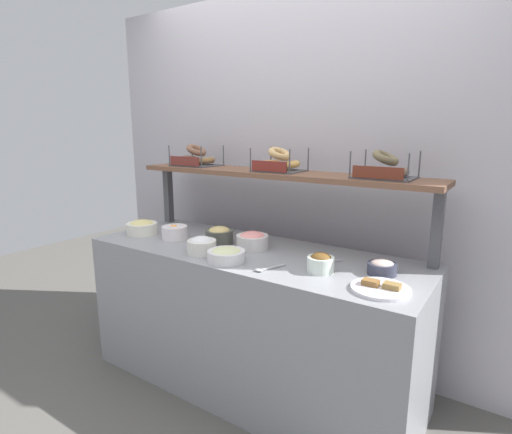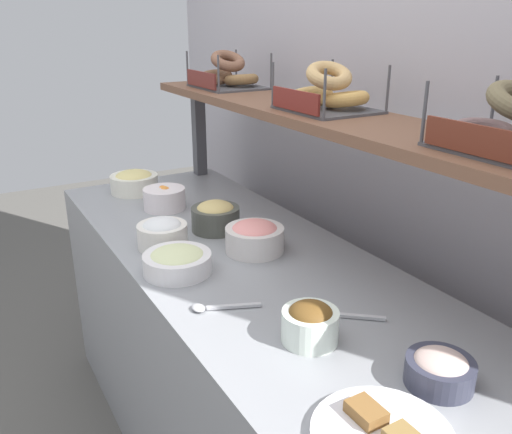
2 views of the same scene
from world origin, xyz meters
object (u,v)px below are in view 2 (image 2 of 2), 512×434
at_px(bowl_hummus, 216,216).
at_px(bagel_basket_sesame, 327,94).
at_px(bowl_chocolate_spread, 310,322).
at_px(bowl_tuna_salad, 440,369).
at_px(bowl_cream_cheese, 162,233).
at_px(bowl_fruit_salad, 164,198).
at_px(bowl_egg_salad, 134,181).
at_px(serving_spoon_near_plate, 337,314).
at_px(bagel_basket_cinnamon_raisin, 227,75).
at_px(serving_spoon_by_edge, 214,307).
at_px(bowl_scallion_spread, 178,261).
at_px(bowl_lox_spread, 255,237).

relative_size(bowl_hummus, bagel_basket_sesame, 0.61).
bearing_deg(bowl_chocolate_spread, bowl_tuna_salad, 27.65).
bearing_deg(bowl_chocolate_spread, bowl_cream_cheese, -171.73).
bearing_deg(bowl_fruit_salad, bowl_cream_cheese, -21.88).
height_order(bowl_egg_salad, bowl_cream_cheese, bowl_cream_cheese).
height_order(bowl_egg_salad, bowl_tuna_salad, bowl_egg_salad).
bearing_deg(bowl_hummus, serving_spoon_near_plate, 0.35).
relative_size(bowl_fruit_salad, bagel_basket_sesame, 0.59).
bearing_deg(bagel_basket_sesame, bagel_basket_cinnamon_raisin, 179.65).
distance_m(bowl_fruit_salad, bagel_basket_cinnamon_raisin, 0.56).
height_order(serving_spoon_near_plate, serving_spoon_by_edge, same).
xyz_separation_m(bowl_chocolate_spread, bagel_basket_cinnamon_raisin, (-1.13, 0.38, 0.43)).
xyz_separation_m(bowl_tuna_salad, bagel_basket_cinnamon_raisin, (-1.39, 0.25, 0.44)).
height_order(bowl_scallion_spread, serving_spoon_by_edge, bowl_scallion_spread).
height_order(bowl_tuna_salad, bowl_hummus, bowl_hummus).
height_order(bowl_chocolate_spread, bagel_basket_sesame, bagel_basket_sesame).
relative_size(bowl_cream_cheese, serving_spoon_near_plate, 1.13).
xyz_separation_m(bowl_chocolate_spread, bowl_hummus, (-0.72, 0.11, 0.00)).
bearing_deg(bowl_lox_spread, bowl_tuna_salad, -0.57).
distance_m(bowl_cream_cheese, bowl_scallion_spread, 0.20).
relative_size(bowl_hummus, serving_spoon_near_plate, 1.17).
distance_m(bowl_fruit_salad, bowl_scallion_spread, 0.57).
relative_size(bowl_lox_spread, bowl_scallion_spread, 0.93).
distance_m(bowl_tuna_salad, bowl_scallion_spread, 0.78).
xyz_separation_m(bowl_lox_spread, serving_spoon_near_plate, (0.45, -0.02, -0.04)).
relative_size(bowl_chocolate_spread, bowl_scallion_spread, 0.66).
height_order(bowl_cream_cheese, bagel_basket_sesame, bagel_basket_sesame).
distance_m(bowl_tuna_salad, bowl_chocolate_spread, 0.29).
height_order(bowl_egg_salad, serving_spoon_near_plate, bowl_egg_salad).
bearing_deg(bowl_tuna_salad, bagel_basket_sesame, 161.52).
bearing_deg(bowl_cream_cheese, bagel_basket_cinnamon_raisin, 133.66).
bearing_deg(bagel_basket_sesame, bowl_tuna_salad, -18.48).
xyz_separation_m(serving_spoon_near_plate, bagel_basket_cinnamon_raisin, (-1.08, 0.26, 0.47)).
distance_m(bowl_fruit_salad, bowl_cream_cheese, 0.38).
height_order(bowl_tuna_salad, bowl_chocolate_spread, bowl_chocolate_spread).
bearing_deg(bowl_hummus, bowl_scallion_spread, -44.77).
relative_size(bowl_lox_spread, bagel_basket_sesame, 0.68).
xyz_separation_m(bowl_fruit_salad, bowl_cream_cheese, (0.35, -0.14, 0.01)).
relative_size(bowl_scallion_spread, bagel_basket_cinnamon_raisin, 0.66).
bearing_deg(bowl_cream_cheese, bowl_egg_salad, 170.22).
relative_size(bowl_cream_cheese, bagel_basket_sesame, 0.59).
distance_m(bowl_egg_salad, bowl_chocolate_spread, 1.29).
xyz_separation_m(bowl_egg_salad, bagel_basket_cinnamon_raisin, (0.16, 0.37, 0.43)).
height_order(bowl_tuna_salad, bowl_scallion_spread, bowl_scallion_spread).
relative_size(bowl_scallion_spread, serving_spoon_near_plate, 1.40).
relative_size(bowl_egg_salad, bowl_hummus, 1.19).
xyz_separation_m(bowl_cream_cheese, bagel_basket_cinnamon_raisin, (-0.46, 0.48, 0.43)).
distance_m(bowl_egg_salad, bowl_tuna_salad, 1.55).
bearing_deg(serving_spoon_by_edge, bagel_basket_sesame, 114.45).
bearing_deg(bagel_basket_cinnamon_raisin, bowl_scallion_spread, -37.82).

